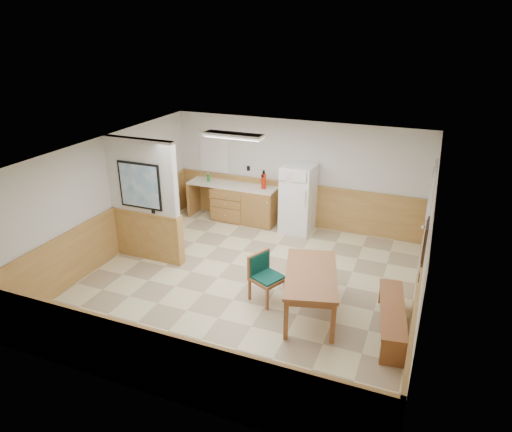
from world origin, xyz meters
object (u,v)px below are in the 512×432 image
at_px(dining_chair, 264,273).
at_px(fire_extinguisher, 264,181).
at_px(soap_bottle, 208,178).
at_px(dining_bench, 392,313).
at_px(refrigerator, 298,199).
at_px(dining_table, 311,278).

height_order(dining_chair, fire_extinguisher, fire_extinguisher).
relative_size(dining_chair, soap_bottle, 4.25).
bearing_deg(fire_extinguisher, dining_bench, -56.13).
distance_m(refrigerator, dining_chair, 2.98).
distance_m(refrigerator, soap_bottle, 2.30).
distance_m(refrigerator, dining_bench, 4.00).
distance_m(dining_table, soap_bottle, 4.65).
bearing_deg(dining_table, fire_extinguisher, 108.07).
xyz_separation_m(refrigerator, soap_bottle, (-2.29, 0.02, 0.21)).
relative_size(refrigerator, dining_chair, 1.86).
bearing_deg(soap_bottle, refrigerator, -0.52).
bearing_deg(dining_table, soap_bottle, 123.35).
bearing_deg(fire_extinguisher, dining_table, -69.75).
bearing_deg(dining_chair, dining_bench, 20.54).
relative_size(refrigerator, fire_extinguisher, 3.62).
relative_size(refrigerator, dining_bench, 0.92).
relative_size(dining_chair, fire_extinguisher, 1.94).
bearing_deg(dining_bench, fire_extinguisher, 128.26).
relative_size(dining_bench, fire_extinguisher, 3.93).
bearing_deg(dining_chair, refrigerator, 120.44).
height_order(fire_extinguisher, soap_bottle, fire_extinguisher).
bearing_deg(fire_extinguisher, soap_bottle, 168.95).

